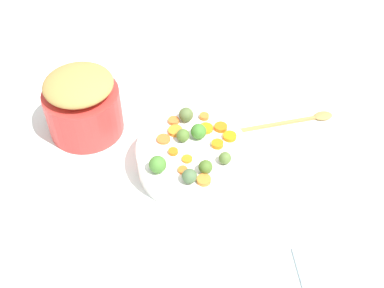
{
  "coord_description": "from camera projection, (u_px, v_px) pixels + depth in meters",
  "views": [
    {
      "loc": [
        0.8,
        -0.36,
        1.01
      ],
      "look_at": [
        0.01,
        -0.06,
        0.11
      ],
      "focal_mm": 44.64,
      "sensor_mm": 36.0,
      "label": 1
    }
  ],
  "objects": [
    {
      "name": "tabletop",
      "position": [
        211.0,
        163.0,
        1.33
      ],
      "size": [
        2.4,
        2.4,
        0.02
      ],
      "primitive_type": "cube",
      "color": "white",
      "rests_on": "ground"
    },
    {
      "name": "serving_bowl_carrots",
      "position": [
        192.0,
        158.0,
        1.27
      ],
      "size": [
        0.29,
        0.29,
        0.08
      ],
      "primitive_type": "cylinder",
      "color": "white",
      "rests_on": "tabletop"
    },
    {
      "name": "metal_pot",
      "position": [
        84.0,
        111.0,
        1.36
      ],
      "size": [
        0.21,
        0.21,
        0.14
      ],
      "primitive_type": "cylinder",
      "color": "red",
      "rests_on": "tabletop"
    },
    {
      "name": "stuffing_mound",
      "position": [
        78.0,
        84.0,
        1.29
      ],
      "size": [
        0.19,
        0.19,
        0.06
      ],
      "primitive_type": "ellipsoid",
      "color": "#BB8C48",
      "rests_on": "metal_pot"
    },
    {
      "name": "carrot_slice_0",
      "position": [
        183.0,
        170.0,
        1.18
      ],
      "size": [
        0.03,
        0.03,
        0.01
      ],
      "primitive_type": "cylinder",
      "rotation": [
        0.0,
        0.0,
        2.43
      ],
      "color": "orange",
      "rests_on": "serving_bowl_carrots"
    },
    {
      "name": "carrot_slice_1",
      "position": [
        230.0,
        136.0,
        1.26
      ],
      "size": [
        0.05,
        0.05,
        0.01
      ],
      "primitive_type": "cylinder",
      "rotation": [
        0.0,
        0.0,
        5.02
      ],
      "color": "orange",
      "rests_on": "serving_bowl_carrots"
    },
    {
      "name": "carrot_slice_2",
      "position": [
        174.0,
        121.0,
        1.3
      ],
      "size": [
        0.04,
        0.04,
        0.01
      ],
      "primitive_type": "cylinder",
      "rotation": [
        0.0,
        0.0,
        5.09
      ],
      "color": "orange",
      "rests_on": "serving_bowl_carrots"
    },
    {
      "name": "carrot_slice_3",
      "position": [
        205.0,
        129.0,
        1.28
      ],
      "size": [
        0.05,
        0.05,
        0.01
      ],
      "primitive_type": "cylinder",
      "rotation": [
        0.0,
        0.0,
        5.14
      ],
      "color": "orange",
      "rests_on": "serving_bowl_carrots"
    },
    {
      "name": "carrot_slice_4",
      "position": [
        204.0,
        116.0,
        1.31
      ],
      "size": [
        0.03,
        0.03,
        0.01
      ],
      "primitive_type": "cylinder",
      "rotation": [
        0.0,
        0.0,
        1.98
      ],
      "color": "orange",
      "rests_on": "serving_bowl_carrots"
    },
    {
      "name": "carrot_slice_5",
      "position": [
        204.0,
        180.0,
        1.16
      ],
      "size": [
        0.05,
        0.05,
        0.01
      ],
      "primitive_type": "cylinder",
      "rotation": [
        0.0,
        0.0,
        1.96
      ],
      "color": "orange",
      "rests_on": "serving_bowl_carrots"
    },
    {
      "name": "carrot_slice_6",
      "position": [
        173.0,
        152.0,
        1.22
      ],
      "size": [
        0.03,
        0.03,
        0.01
      ],
      "primitive_type": "cylinder",
      "rotation": [
        0.0,
        0.0,
        4.72
      ],
      "color": "orange",
      "rests_on": "serving_bowl_carrots"
    },
    {
      "name": "carrot_slice_7",
      "position": [
        175.0,
        131.0,
        1.27
      ],
      "size": [
        0.05,
        0.05,
        0.01
      ],
      "primitive_type": "cylinder",
      "rotation": [
        0.0,
        0.0,
        3.34
      ],
      "color": "orange",
      "rests_on": "serving_bowl_carrots"
    },
    {
      "name": "carrot_slice_8",
      "position": [
        163.0,
        139.0,
        1.25
      ],
      "size": [
        0.05,
        0.05,
        0.01
      ],
      "primitive_type": "cylinder",
      "rotation": [
        0.0,
        0.0,
        3.51
      ],
      "color": "orange",
      "rests_on": "serving_bowl_carrots"
    },
    {
      "name": "carrot_slice_9",
      "position": [
        221.0,
        127.0,
        1.28
      ],
      "size": [
        0.05,
        0.05,
        0.01
      ],
      "primitive_type": "cylinder",
      "rotation": [
        0.0,
        0.0,
        2.42
      ],
      "color": "orange",
      "rests_on": "serving_bowl_carrots"
    },
    {
      "name": "carrot_slice_10",
      "position": [
        187.0,
        159.0,
        1.21
      ],
      "size": [
        0.04,
        0.04,
        0.01
      ],
      "primitive_type": "cylinder",
      "rotation": [
        0.0,
        0.0,
        2.12
      ],
      "color": "orange",
      "rests_on": "serving_bowl_carrots"
    },
    {
      "name": "carrot_slice_11",
      "position": [
        217.0,
        144.0,
        1.24
      ],
      "size": [
        0.04,
        0.04,
        0.01
      ],
      "primitive_type": "cylinder",
      "rotation": [
        0.0,
        0.0,
        2.56
      ],
      "color": "orange",
      "rests_on": "serving_bowl_carrots"
    },
    {
      "name": "brussels_sprout_0",
      "position": [
        206.0,
        167.0,
        1.17
      ],
      "size": [
        0.04,
        0.04,
        0.04
      ],
      "primitive_type": "sphere",
      "color": "#4C6E27",
      "rests_on": "serving_bowl_carrots"
    },
    {
      "name": "brussels_sprout_1",
      "position": [
        189.0,
        176.0,
        1.15
      ],
      "size": [
        0.04,
        0.04,
        0.04
      ],
      "primitive_type": "sphere",
      "color": "#4D6B42",
      "rests_on": "serving_bowl_carrots"
    },
    {
      "name": "brussels_sprout_2",
      "position": [
        158.0,
        164.0,
        1.17
      ],
      "size": [
        0.04,
        0.04,
        0.04
      ],
      "primitive_type": "sphere",
      "color": "#498431",
      "rests_on": "serving_bowl_carrots"
    },
    {
      "name": "brussels_sprout_3",
      "position": [
        199.0,
        131.0,
        1.25
      ],
      "size": [
        0.04,
        0.04,
        0.04
      ],
      "primitive_type": "sphere",
      "color": "#43842E",
      "rests_on": "serving_bowl_carrots"
    },
    {
      "name": "brussels_sprout_4",
      "position": [
        224.0,
        158.0,
        1.19
      ],
      "size": [
        0.03,
        0.03,
        0.03
      ],
      "primitive_type": "sphere",
      "color": "#5A7736",
      "rests_on": "serving_bowl_carrots"
    },
    {
      "name": "brussels_sprout_5",
      "position": [
        183.0,
        135.0,
        1.24
      ],
      "size": [
        0.03,
        0.03,
        0.03
      ],
      "primitive_type": "sphere",
      "color": "#51762E",
      "rests_on": "serving_bowl_carrots"
    },
    {
      "name": "brussels_sprout_6",
      "position": [
        186.0,
        115.0,
        1.3
      ],
      "size": [
        0.04,
        0.04,
        0.04
      ],
      "primitive_type": "sphere",
      "color": "#586D39",
      "rests_on": "serving_bowl_carrots"
    },
    {
      "name": "wooden_spoon",
      "position": [
        302.0,
        120.0,
        1.43
      ],
      "size": [
        0.06,
        0.31,
        0.01
      ],
      "color": "#BA884A",
      "rests_on": "tabletop"
    },
    {
      "name": "dish_towel",
      "position": [
        336.0,
        283.0,
        1.06
      ],
      "size": [
        0.22,
        0.2,
        0.01
      ],
      "primitive_type": "cube",
      "rotation": [
        0.0,
        0.0,
        -0.27
      ],
      "color": "#9FB4C6",
      "rests_on": "tabletop"
    }
  ]
}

